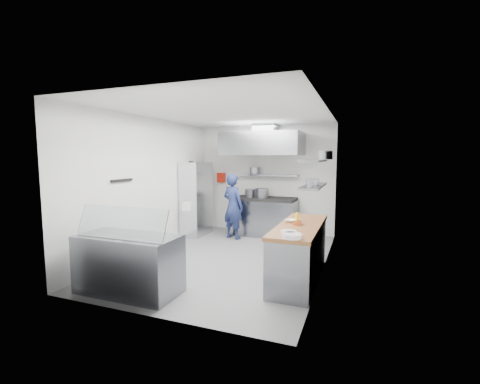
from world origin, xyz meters
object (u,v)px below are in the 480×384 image
at_px(chef, 233,206).
at_px(display_case, 129,264).
at_px(gas_range, 264,217).
at_px(wire_rack, 196,199).

bearing_deg(chef, display_case, 105.21).
height_order(gas_range, wire_rack, wire_rack).
height_order(chef, wire_rack, wire_rack).
bearing_deg(chef, wire_rack, 18.01).
distance_m(gas_range, wire_rack, 1.80).
xyz_separation_m(chef, display_case, (-0.24, -3.49, -0.37)).
bearing_deg(display_case, gas_range, 78.25).
distance_m(chef, display_case, 3.51).
xyz_separation_m(wire_rack, display_case, (0.78, -3.50, -0.50)).
bearing_deg(wire_rack, display_case, -77.49).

